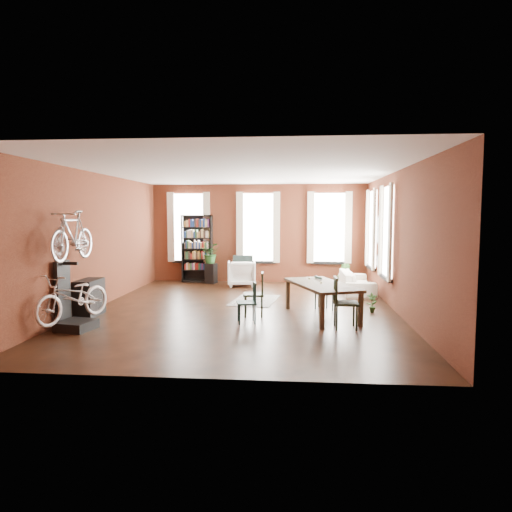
# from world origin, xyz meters

# --- Properties ---
(room) EXTENTS (9.00, 9.04, 3.22)m
(room) POSITION_xyz_m (0.25, 0.62, 2.14)
(room) COLOR black
(room) RESTS_ON ground
(dining_table) EXTENTS (1.66, 2.36, 0.73)m
(dining_table) POSITION_xyz_m (1.77, -0.60, 0.37)
(dining_table) COLOR #4D3F2E
(dining_table) RESTS_ON ground
(dining_chair_a) EXTENTS (0.46, 0.46, 0.84)m
(dining_chair_a) POSITION_xyz_m (0.22, -1.27, 0.42)
(dining_chair_a) COLOR #1C3E3C
(dining_chair_a) RESTS_ON ground
(dining_chair_b) EXTENTS (0.47, 0.47, 0.95)m
(dining_chair_b) POSITION_xyz_m (0.31, -0.61, 0.48)
(dining_chair_b) COLOR black
(dining_chair_b) RESTS_ON ground
(dining_chair_c) EXTENTS (0.47, 0.47, 1.00)m
(dining_chair_c) POSITION_xyz_m (2.19, -1.55, 0.50)
(dining_chair_c) COLOR #1E301C
(dining_chair_c) RESTS_ON ground
(dining_chair_d) EXTENTS (0.48, 0.48, 0.79)m
(dining_chair_d) POSITION_xyz_m (1.88, 0.13, 0.40)
(dining_chair_d) COLOR #1B3B3A
(dining_chair_d) RESTS_ON ground
(bookshelf) EXTENTS (1.00, 0.32, 2.20)m
(bookshelf) POSITION_xyz_m (-2.00, 4.30, 1.10)
(bookshelf) COLOR black
(bookshelf) RESTS_ON ground
(white_armchair) EXTENTS (0.94, 0.89, 0.87)m
(white_armchair) POSITION_xyz_m (-0.45, 3.56, 0.44)
(white_armchair) COLOR white
(white_armchair) RESTS_ON ground
(cream_sofa) EXTENTS (0.61, 2.08, 0.81)m
(cream_sofa) POSITION_xyz_m (2.95, 2.60, 0.41)
(cream_sofa) COLOR beige
(cream_sofa) RESTS_ON ground
(striped_rug) EXTENTS (1.27, 1.82, 0.01)m
(striped_rug) POSITION_xyz_m (0.18, 1.16, 0.01)
(striped_rug) COLOR black
(striped_rug) RESTS_ON ground
(bike_trainer) EXTENTS (0.72, 0.72, 0.18)m
(bike_trainer) POSITION_xyz_m (-2.98, -2.13, 0.09)
(bike_trainer) COLOR black
(bike_trainer) RESTS_ON ground
(bike_wall_rack) EXTENTS (0.16, 0.60, 1.30)m
(bike_wall_rack) POSITION_xyz_m (-3.40, -1.80, 0.65)
(bike_wall_rack) COLOR black
(bike_wall_rack) RESTS_ON ground
(console_table) EXTENTS (0.40, 0.80, 0.80)m
(console_table) POSITION_xyz_m (-3.28, -0.90, 0.40)
(console_table) COLOR black
(console_table) RESTS_ON ground
(plant_stand) EXTENTS (0.39, 0.39, 0.64)m
(plant_stand) POSITION_xyz_m (-1.50, 4.05, 0.32)
(plant_stand) COLOR black
(plant_stand) RESTS_ON ground
(plant_by_sofa) EXTENTS (0.55, 0.79, 0.32)m
(plant_by_sofa) POSITION_xyz_m (2.73, 3.93, 0.16)
(plant_by_sofa) COLOR #316026
(plant_by_sofa) RESTS_ON ground
(plant_small) EXTENTS (0.31, 0.48, 0.16)m
(plant_small) POSITION_xyz_m (2.95, -0.04, 0.08)
(plant_small) COLOR #305E25
(plant_small) RESTS_ON ground
(bicycle_floor) EXTENTS (0.88, 1.08, 1.76)m
(bicycle_floor) POSITION_xyz_m (-3.02, -2.11, 1.06)
(bicycle_floor) COLOR beige
(bicycle_floor) RESTS_ON bike_trainer
(bicycle_hung) EXTENTS (0.47, 1.00, 1.66)m
(bicycle_hung) POSITION_xyz_m (-3.15, -1.80, 2.13)
(bicycle_hung) COLOR #A5A8AD
(bicycle_hung) RESTS_ON bike_wall_rack
(plant_on_stand) EXTENTS (0.60, 0.66, 0.52)m
(plant_on_stand) POSITION_xyz_m (-1.50, 4.08, 0.90)
(plant_on_stand) COLOR #265E25
(plant_on_stand) RESTS_ON plant_stand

